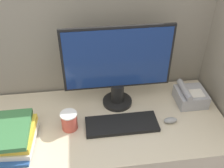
{
  "coord_description": "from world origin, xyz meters",
  "views": [
    {
      "loc": [
        -0.1,
        -0.75,
        1.81
      ],
      "look_at": [
        0.05,
        0.35,
        1.0
      ],
      "focal_mm": 42.0,
      "sensor_mm": 36.0,
      "label": 1
    }
  ],
  "objects_px": {
    "keyboard": "(122,124)",
    "book_stack": "(12,137)",
    "monitor": "(118,67)",
    "desk_telephone": "(190,96)",
    "coffee_cup": "(69,121)",
    "mouse": "(170,120)"
  },
  "relations": [
    {
      "from": "keyboard",
      "to": "book_stack",
      "type": "xyz_separation_m",
      "value": [
        -0.57,
        -0.06,
        0.04
      ]
    },
    {
      "from": "monitor",
      "to": "mouse",
      "type": "relative_size",
      "value": 8.1
    },
    {
      "from": "monitor",
      "to": "coffee_cup",
      "type": "distance_m",
      "value": 0.4
    },
    {
      "from": "coffee_cup",
      "to": "monitor",
      "type": "bearing_deg",
      "value": 31.82
    },
    {
      "from": "monitor",
      "to": "desk_telephone",
      "type": "bearing_deg",
      "value": -7.09
    },
    {
      "from": "mouse",
      "to": "coffee_cup",
      "type": "xyz_separation_m",
      "value": [
        -0.56,
        0.03,
        0.04
      ]
    },
    {
      "from": "book_stack",
      "to": "keyboard",
      "type": "bearing_deg",
      "value": 5.6
    },
    {
      "from": "mouse",
      "to": "desk_telephone",
      "type": "height_order",
      "value": "desk_telephone"
    },
    {
      "from": "mouse",
      "to": "desk_telephone",
      "type": "bearing_deg",
      "value": 42.85
    },
    {
      "from": "monitor",
      "to": "desk_telephone",
      "type": "relative_size",
      "value": 3.4
    },
    {
      "from": "keyboard",
      "to": "mouse",
      "type": "xyz_separation_m",
      "value": [
        0.27,
        -0.01,
        0.01
      ]
    },
    {
      "from": "book_stack",
      "to": "desk_telephone",
      "type": "xyz_separation_m",
      "value": [
        1.01,
        0.2,
        -0.01
      ]
    },
    {
      "from": "desk_telephone",
      "to": "monitor",
      "type": "bearing_deg",
      "value": 172.91
    },
    {
      "from": "monitor",
      "to": "keyboard",
      "type": "distance_m",
      "value": 0.32
    },
    {
      "from": "keyboard",
      "to": "mouse",
      "type": "bearing_deg",
      "value": -2.72
    },
    {
      "from": "monitor",
      "to": "desk_telephone",
      "type": "height_order",
      "value": "monitor"
    },
    {
      "from": "coffee_cup",
      "to": "desk_telephone",
      "type": "relative_size",
      "value": 0.58
    },
    {
      "from": "coffee_cup",
      "to": "desk_telephone",
      "type": "xyz_separation_m",
      "value": [
        0.73,
        0.12,
        -0.01
      ]
    },
    {
      "from": "keyboard",
      "to": "book_stack",
      "type": "bearing_deg",
      "value": -174.4
    },
    {
      "from": "mouse",
      "to": "coffee_cup",
      "type": "height_order",
      "value": "coffee_cup"
    },
    {
      "from": "coffee_cup",
      "to": "book_stack",
      "type": "xyz_separation_m",
      "value": [
        -0.29,
        -0.08,
        -0.0
      ]
    },
    {
      "from": "keyboard",
      "to": "monitor",
      "type": "bearing_deg",
      "value": 88.57
    }
  ]
}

